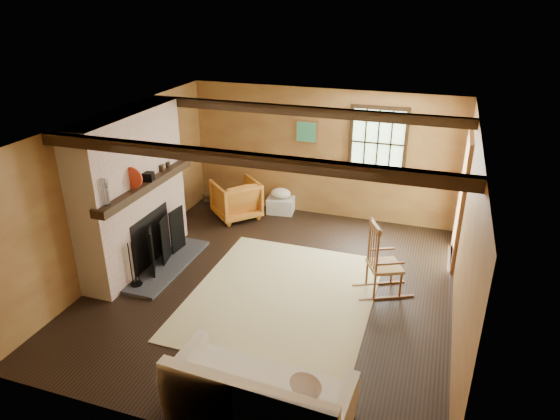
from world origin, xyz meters
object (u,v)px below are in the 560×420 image
at_px(fireplace, 134,198).
at_px(laundry_basket, 281,205).
at_px(rocking_chair, 382,264).
at_px(sofa, 258,401).
at_px(armchair, 236,199).

xyz_separation_m(fireplace, laundry_basket, (1.49, 2.55, -0.95)).
xyz_separation_m(rocking_chair, sofa, (-0.81, -2.75, -0.20)).
relative_size(fireplace, sofa, 1.29).
relative_size(fireplace, laundry_basket, 4.80).
height_order(fireplace, laundry_basket, fireplace).
relative_size(fireplace, armchair, 2.99).
height_order(rocking_chair, armchair, rocking_chair).
bearing_deg(laundry_basket, sofa, -73.99).
distance_m(rocking_chair, laundry_basket, 3.15).
bearing_deg(armchair, laundry_basket, 166.00).
bearing_deg(rocking_chair, laundry_basket, 19.62).
distance_m(rocking_chair, sofa, 2.88).
height_order(fireplace, sofa, fireplace).
bearing_deg(armchair, sofa, 69.18).
distance_m(fireplace, sofa, 3.86).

